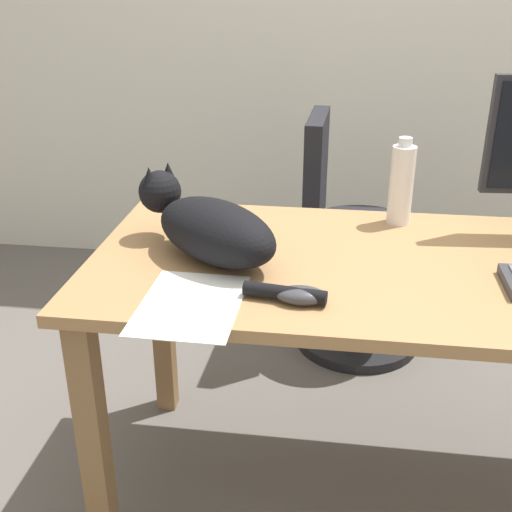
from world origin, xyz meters
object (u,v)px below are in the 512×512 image
(cat, at_px, (209,227))
(water_bottle, at_px, (401,184))
(office_chair, at_px, (349,253))
(computer_mouse, at_px, (301,295))

(cat, xyz_separation_m, water_bottle, (0.47, 0.30, 0.03))
(office_chair, xyz_separation_m, cat, (-0.35, -0.84, 0.42))
(office_chair, xyz_separation_m, computer_mouse, (-0.12, -1.04, 0.35))
(office_chair, relative_size, cat, 1.80)
(cat, height_order, computer_mouse, cat)
(office_chair, relative_size, water_bottle, 3.73)
(cat, bearing_deg, office_chair, 67.02)
(cat, relative_size, computer_mouse, 4.56)
(computer_mouse, xyz_separation_m, water_bottle, (0.23, 0.51, 0.09))
(office_chair, bearing_deg, water_bottle, -77.44)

